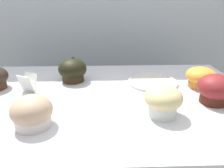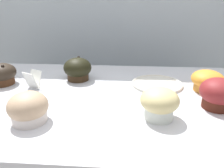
{
  "view_description": "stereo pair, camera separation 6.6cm",
  "coord_description": "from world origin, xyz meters",
  "views": [
    {
      "loc": [
        0.02,
        -0.63,
        1.18
      ],
      "look_at": [
        0.04,
        -0.02,
        0.94
      ],
      "focal_mm": 35.0,
      "sensor_mm": 36.0,
      "label": 1
    },
    {
      "loc": [
        0.08,
        -0.63,
        1.18
      ],
      "look_at": [
        0.04,
        -0.02,
        0.94
      ],
      "focal_mm": 35.0,
      "sensor_mm": 36.0,
      "label": 2
    }
  ],
  "objects": [
    {
      "name": "wall_back",
      "position": [
        0.0,
        0.6,
        0.9
      ],
      "size": [
        3.2,
        0.1,
        1.8
      ],
      "primitive_type": "cube",
      "color": "#A8B2B7",
      "rests_on": "ground"
    },
    {
      "name": "muffin_front_center",
      "position": [
        -0.36,
        0.07,
        0.93
      ],
      "size": [
        0.1,
        0.1,
        0.08
      ],
      "color": "#492A17",
      "rests_on": "display_counter"
    },
    {
      "name": "muffin_back_left",
      "position": [
        0.34,
        0.06,
        0.93
      ],
      "size": [
        0.1,
        0.1,
        0.07
      ],
      "color": "#CB8134",
      "rests_on": "display_counter"
    },
    {
      "name": "muffin_back_right",
      "position": [
        -0.16,
        -0.17,
        0.93
      ],
      "size": [
        0.1,
        0.1,
        0.08
      ],
      "color": "silver",
      "rests_on": "display_counter"
    },
    {
      "name": "muffin_front_left",
      "position": [
        0.33,
        -0.06,
        0.93
      ],
      "size": [
        0.1,
        0.1,
        0.09
      ],
      "color": "#4F1F14",
      "rests_on": "display_counter"
    },
    {
      "name": "muffin_front_right",
      "position": [
        -0.1,
        0.13,
        0.93
      ],
      "size": [
        0.1,
        0.1,
        0.08
      ],
      "color": "#352414",
      "rests_on": "display_counter"
    },
    {
      "name": "muffin_back_center",
      "position": [
        0.16,
        -0.13,
        0.93
      ],
      "size": [
        0.1,
        0.1,
        0.08
      ],
      "color": "silver",
      "rests_on": "display_counter"
    },
    {
      "name": "serving_plate",
      "position": [
        0.19,
        0.09,
        0.9
      ],
      "size": [
        0.18,
        0.18,
        0.01
      ],
      "color": "beige",
      "rests_on": "display_counter"
    },
    {
      "name": "price_card",
      "position": [
        -0.23,
        0.03,
        0.92
      ],
      "size": [
        0.06,
        0.06,
        0.06
      ],
      "color": "white",
      "rests_on": "display_counter"
    }
  ]
}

